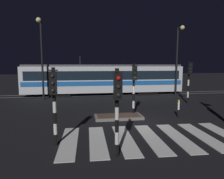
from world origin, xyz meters
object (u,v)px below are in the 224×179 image
at_px(traffic_light_kerb_mid_left, 117,100).
at_px(traffic_light_median_centre, 134,82).
at_px(street_lamp_trackside_left, 41,50).
at_px(street_lamp_trackside_right, 178,52).
at_px(bollard_island_edge, 179,109).
at_px(traffic_light_corner_near_left, 54,95).
at_px(tram, 104,79).
at_px(traffic_light_corner_far_right, 189,76).

height_order(traffic_light_kerb_mid_left, traffic_light_median_centre, traffic_light_median_centre).
bearing_deg(street_lamp_trackside_left, street_lamp_trackside_right, 2.00).
bearing_deg(bollard_island_edge, traffic_light_corner_near_left, -154.20).
bearing_deg(street_lamp_trackside_left, traffic_light_corner_near_left, -77.78).
distance_m(traffic_light_kerb_mid_left, street_lamp_trackside_left, 13.67).
height_order(traffic_light_median_centre, street_lamp_trackside_right, street_lamp_trackside_right).
xyz_separation_m(traffic_light_kerb_mid_left, tram, (1.23, 14.98, -0.31)).
relative_size(traffic_light_corner_near_left, bollard_island_edge, 2.83).
bearing_deg(traffic_light_median_centre, tram, 95.10).
bearing_deg(street_lamp_trackside_left, traffic_light_median_centre, -45.92).
height_order(traffic_light_corner_near_left, street_lamp_trackside_left, street_lamp_trackside_left).
bearing_deg(traffic_light_corner_near_left, street_lamp_trackside_right, 46.85).
height_order(street_lamp_trackside_right, tram, street_lamp_trackside_right).
distance_m(traffic_light_kerb_mid_left, traffic_light_corner_far_right, 11.71).
bearing_deg(traffic_light_kerb_mid_left, tram, 85.29).
relative_size(traffic_light_corner_far_right, traffic_light_median_centre, 1.06).
distance_m(traffic_light_kerb_mid_left, street_lamp_trackside_right, 15.86).
distance_m(street_lamp_trackside_left, street_lamp_trackside_right, 13.39).
bearing_deg(tram, street_lamp_trackside_right, -14.50).
xyz_separation_m(street_lamp_trackside_right, bollard_island_edge, (-4.00, -8.32, -3.92)).
bearing_deg(traffic_light_kerb_mid_left, street_lamp_trackside_left, 110.50).
bearing_deg(traffic_light_corner_far_right, tram, 136.35).
height_order(traffic_light_kerb_mid_left, traffic_light_corner_near_left, traffic_light_corner_near_left).
bearing_deg(tram, traffic_light_corner_near_left, -104.47).
bearing_deg(traffic_light_corner_near_left, street_lamp_trackside_left, 102.22).
distance_m(traffic_light_kerb_mid_left, bollard_island_edge, 6.82).
bearing_deg(street_lamp_trackside_left, traffic_light_kerb_mid_left, -69.50).
xyz_separation_m(street_lamp_trackside_left, street_lamp_trackside_right, (13.38, 0.47, -0.11)).
height_order(traffic_light_corner_far_right, bollard_island_edge, traffic_light_corner_far_right).
height_order(traffic_light_median_centre, bollard_island_edge, traffic_light_median_centre).
bearing_deg(traffic_light_corner_far_right, street_lamp_trackside_left, 163.25).
bearing_deg(traffic_light_kerb_mid_left, bollard_island_edge, 45.36).
xyz_separation_m(tram, bollard_island_edge, (3.44, -10.25, -1.19)).
bearing_deg(traffic_light_median_centre, street_lamp_trackside_right, 48.51).
relative_size(traffic_light_corner_near_left, traffic_light_median_centre, 0.95).
relative_size(street_lamp_trackside_right, bollard_island_edge, 6.35).
bearing_deg(tram, traffic_light_kerb_mid_left, -94.71).
distance_m(traffic_light_kerb_mid_left, tram, 15.03).
relative_size(traffic_light_kerb_mid_left, street_lamp_trackside_left, 0.43).
bearing_deg(traffic_light_corner_near_left, tram, 75.53).
bearing_deg(traffic_light_kerb_mid_left, traffic_light_corner_far_right, 49.30).
distance_m(traffic_light_median_centre, street_lamp_trackside_left, 10.03).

